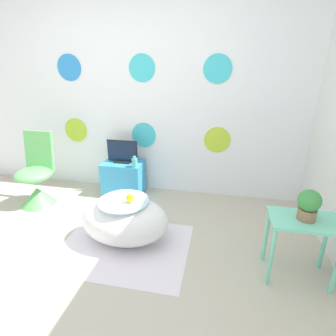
% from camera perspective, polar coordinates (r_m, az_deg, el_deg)
% --- Properties ---
extents(ground_plane, '(12.00, 12.00, 0.00)m').
position_cam_1_polar(ground_plane, '(2.28, -19.78, -23.75)').
color(ground_plane, '#BCB29E').
extents(wall_back_dotted, '(5.00, 0.05, 2.60)m').
position_cam_1_polar(wall_back_dotted, '(3.35, -5.90, 16.45)').
color(wall_back_dotted, white).
rests_on(wall_back_dotted, ground_plane).
extents(rug, '(1.18, 0.93, 0.01)m').
position_cam_1_polar(rug, '(2.58, -9.45, -16.50)').
color(rug, silver).
rests_on(rug, ground_plane).
extents(bathtub, '(0.83, 0.57, 0.44)m').
position_cam_1_polar(bathtub, '(2.54, -9.38, -11.07)').
color(bathtub, white).
rests_on(bathtub, ground_plane).
extents(rubber_duck, '(0.07, 0.08, 0.09)m').
position_cam_1_polar(rubber_duck, '(2.35, -8.29, -6.44)').
color(rubber_duck, yellow).
rests_on(rubber_duck, bathtub).
extents(chair, '(0.42, 0.42, 0.87)m').
position_cam_1_polar(chair, '(3.50, -26.70, -3.04)').
color(chair, '#66C166').
rests_on(chair, ground_plane).
extents(tv_cabinet, '(0.50, 0.36, 0.43)m').
position_cam_1_polar(tv_cabinet, '(3.46, -9.57, -2.11)').
color(tv_cabinet, '#389ED6').
rests_on(tv_cabinet, ground_plane).
extents(tv, '(0.39, 0.12, 0.29)m').
position_cam_1_polar(tv, '(3.34, -9.91, 3.31)').
color(tv, black).
rests_on(tv, tv_cabinet).
extents(vase, '(0.07, 0.07, 0.13)m').
position_cam_1_polar(vase, '(3.18, -7.31, 1.24)').
color(vase, '#51B2AD').
rests_on(vase, tv_cabinet).
extents(side_table, '(0.50, 0.32, 0.52)m').
position_cam_1_polar(side_table, '(2.25, 27.30, -12.07)').
color(side_table, '#72D8B7').
rests_on(side_table, ground_plane).
extents(potted_plant_left, '(0.16, 0.16, 0.23)m').
position_cam_1_polar(potted_plant_left, '(2.15, 28.31, -6.92)').
color(potted_plant_left, '#8C6B4C').
rests_on(potted_plant_left, side_table).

